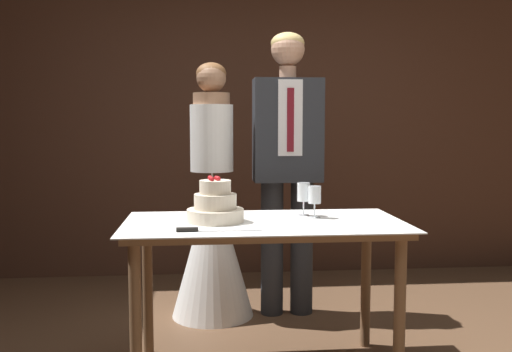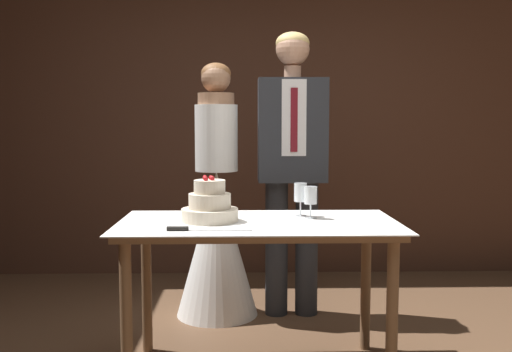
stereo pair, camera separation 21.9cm
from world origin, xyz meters
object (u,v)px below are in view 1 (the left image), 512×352
Objects in this scene: wine_glass_middle at (315,197)px; bride at (212,225)px; cake_knife at (202,230)px; groom at (287,155)px; tiered_cake at (215,206)px; wine_glass_near at (304,194)px; cake_table at (264,240)px.

bride is at bearing 123.00° from wine_glass_middle.
bride is (0.06, 1.13, -0.18)m from cake_knife.
wine_glass_middle is 0.09× the size of groom.
bride is at bearing 86.85° from cake_knife.
groom is (0.49, 0.88, 0.20)m from tiered_cake.
wine_glass_near is at bearing 36.83° from cake_knife.
bride is 0.68m from groom.
groom is at bearing 63.72° from cake_knife.
bride is at bearing 179.96° from groom.
groom is at bearing 74.41° from cake_table.
bride reaches higher than wine_glass_middle.
cake_table is 0.30m from tiered_cake.
cake_table is 0.35m from wine_glass_near.
wine_glass_middle is 0.82m from groom.
cake_table is at bearing 37.95° from cake_knife.
cake_knife is 0.68m from wine_glass_middle.
wine_glass_middle is 0.10× the size of bride.
cake_table is 0.36m from wine_glass_middle.
cake_table is at bearing -162.80° from wine_glass_middle.
wine_glass_near is at bearing 17.28° from tiered_cake.
cake_table is 0.41m from cake_knife.
cake_knife is at bearing -142.04° from cake_table.
wine_glass_near reaches higher than wine_glass_middle.
cake_knife is at bearing -104.31° from tiered_cake.
bride is (-0.25, 0.89, -0.08)m from cake_table.
groom is (-0.03, 0.81, 0.17)m from wine_glass_middle.
cake_knife is at bearing -116.27° from groom.
bride is (-0.48, 0.73, -0.29)m from wine_glass_near.
tiered_cake is 0.17× the size of bride.
wine_glass_middle is (0.04, -0.08, -0.01)m from wine_glass_near.
tiered_cake reaches higher than wine_glass_near.
bride reaches higher than cake_knife.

